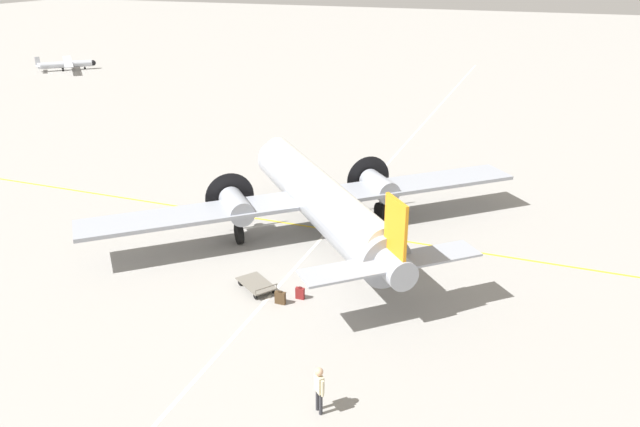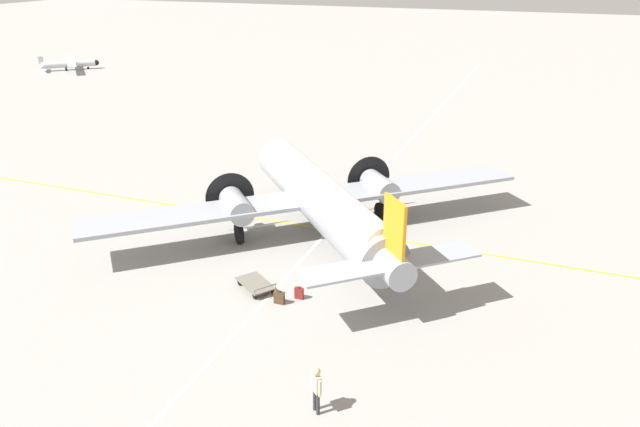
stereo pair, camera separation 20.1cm
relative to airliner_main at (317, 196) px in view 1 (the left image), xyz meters
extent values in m
plane|color=gray|center=(-0.24, 0.27, -2.38)|extent=(300.00, 300.00, 0.00)
cube|color=gold|center=(-0.24, -1.11, -2.37)|extent=(120.00, 0.16, 0.01)
cube|color=silver|center=(-0.26, 0.27, -2.37)|extent=(0.16, 120.00, 0.01)
cylinder|color=#9399A3|center=(-0.24, 0.27, -0.12)|extent=(12.02, 13.02, 2.32)
cylinder|color=silver|center=(-0.24, 0.27, 0.52)|extent=(11.00, 12.00, 1.62)
sphere|color=#9399A3|center=(4.90, -5.47, -0.12)|extent=(2.20, 2.20, 2.20)
cylinder|color=#9399A3|center=(-5.39, 6.01, 0.00)|extent=(2.96, 3.09, 1.27)
cube|color=orange|center=(-5.77, 6.43, 1.62)|extent=(1.23, 1.35, 2.66)
cube|color=#9399A3|center=(-5.64, 6.29, 0.11)|extent=(6.77, 6.29, 0.10)
cube|color=#9399A3|center=(0.51, -0.57, -0.41)|extent=(19.65, 17.98, 0.20)
cylinder|color=#9399A3|center=(3.75, 1.98, -0.39)|extent=(2.71, 2.81, 1.27)
cylinder|color=black|center=(4.71, 0.91, -0.39)|extent=(2.02, 1.82, 2.67)
sphere|color=black|center=(4.80, 0.81, -0.39)|extent=(0.45, 0.45, 0.45)
cylinder|color=#9399A3|center=(-2.38, -3.51, -0.39)|extent=(2.71, 2.81, 1.27)
cylinder|color=black|center=(-1.41, -4.59, -0.39)|extent=(2.02, 1.82, 2.67)
sphere|color=black|center=(-1.32, -4.69, -0.39)|extent=(0.45, 0.45, 0.45)
cylinder|color=#4C4C51|center=(3.57, 2.18, -1.36)|extent=(0.18, 0.18, 0.93)
cylinder|color=black|center=(3.57, 2.18, -1.83)|extent=(0.96, 1.02, 1.10)
cylinder|color=#4C4C51|center=(-2.55, -3.31, -1.36)|extent=(0.18, 0.18, 0.93)
cylinder|color=black|center=(-2.55, -3.31, -1.83)|extent=(0.96, 1.02, 1.10)
cylinder|color=#4C4C51|center=(3.77, -4.21, -1.59)|extent=(0.14, 0.14, 0.87)
cylinder|color=black|center=(3.77, -4.21, -2.03)|extent=(0.60, 0.64, 0.70)
cylinder|color=#2D2D33|center=(-4.92, 12.86, -1.95)|extent=(0.12, 0.12, 0.84)
cylinder|color=#2D2D33|center=(-5.10, 13.03, -1.95)|extent=(0.12, 0.12, 0.84)
cube|color=beige|center=(-5.01, 12.94, -1.22)|extent=(0.43, 0.42, 0.63)
sphere|color=tan|center=(-5.01, 12.94, -0.76)|extent=(0.28, 0.28, 0.28)
cylinder|color=beige|center=(-4.82, 12.77, -1.25)|extent=(0.10, 0.10, 0.60)
cylinder|color=beige|center=(-5.19, 13.12, -1.25)|extent=(0.10, 0.10, 0.60)
cube|color=black|center=(-5.08, 12.87, -1.14)|extent=(0.04, 0.04, 0.40)
cube|color=maroon|center=(-1.60, 6.35, -2.11)|extent=(0.39, 0.17, 0.54)
cube|color=#551515|center=(-1.60, 6.35, -1.81)|extent=(0.14, 0.12, 0.02)
cube|color=#47331E|center=(-0.96, 7.05, -2.09)|extent=(0.47, 0.18, 0.57)
cube|color=#312315|center=(-0.96, 7.05, -1.77)|extent=(0.17, 0.12, 0.02)
cube|color=#6B665B|center=(0.58, 6.28, -2.08)|extent=(2.25, 2.05, 0.04)
cube|color=#6B665B|center=(-0.20, 6.83, -1.84)|extent=(0.69, 0.94, 0.04)
cylinder|color=#6B665B|center=(0.11, 7.27, -1.95)|extent=(0.04, 0.04, 0.22)
cylinder|color=#6B665B|center=(-0.50, 6.39, -1.95)|extent=(0.04, 0.04, 0.22)
cylinder|color=black|center=(1.45, 6.22, -2.24)|extent=(0.26, 0.21, 0.28)
cylinder|color=black|center=(0.92, 5.48, -2.24)|extent=(0.26, 0.21, 0.28)
cylinder|color=black|center=(0.23, 7.08, -2.24)|extent=(0.26, 0.21, 0.28)
cylinder|color=black|center=(-0.29, 6.34, -2.24)|extent=(0.26, 0.21, 0.28)
cylinder|color=#B7BCC6|center=(49.21, -36.70, -1.62)|extent=(5.37, 5.08, 0.81)
sphere|color=black|center=(46.69, -39.04, -1.62)|extent=(0.72, 0.72, 0.72)
cube|color=#B7BCC6|center=(48.94, -36.95, -1.26)|extent=(7.49, 7.93, 0.08)
cube|color=#B7BCC6|center=(51.56, -34.50, -0.98)|extent=(0.47, 0.44, 1.05)
cube|color=#B7BCC6|center=(51.56, -34.50, -1.50)|extent=(2.57, 2.71, 0.04)
cylinder|color=black|center=(47.49, -38.29, -2.24)|extent=(0.26, 0.25, 0.28)
cylinder|color=#4C4C51|center=(47.49, -38.29, -2.13)|extent=(0.06, 0.06, 0.21)
cylinder|color=black|center=(49.98, -36.98, -2.24)|extent=(0.26, 0.25, 0.28)
cylinder|color=#4C4C51|center=(49.98, -36.98, -2.13)|extent=(0.06, 0.06, 0.21)
cylinder|color=black|center=(48.98, -35.91, -2.24)|extent=(0.26, 0.25, 0.28)
cylinder|color=#4C4C51|center=(48.98, -35.91, -2.13)|extent=(0.06, 0.06, 0.21)
camera|label=1|loc=(-10.91, 28.45, 11.73)|focal=35.00mm
camera|label=2|loc=(-11.10, 28.38, 11.73)|focal=35.00mm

